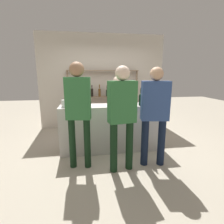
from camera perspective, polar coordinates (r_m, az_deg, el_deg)
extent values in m
plane|color=#B2A893|center=(3.98, 0.00, -11.97)|extent=(16.00, 16.00, 0.00)
cube|color=#B7B2AD|center=(3.80, 0.00, -5.13)|extent=(2.18, 0.52, 0.99)
cube|color=beige|center=(5.47, -3.11, 9.85)|extent=(3.78, 0.12, 2.80)
cylinder|color=#897056|center=(5.33, -14.00, 3.74)|extent=(0.05, 0.05, 1.74)
cylinder|color=#897056|center=(5.55, 7.88, 4.32)|extent=(0.05, 0.05, 1.74)
cube|color=#897056|center=(5.29, -2.94, 13.39)|extent=(2.12, 0.18, 0.02)
cube|color=#897056|center=(5.33, -2.85, 5.04)|extent=(2.12, 0.18, 0.02)
cylinder|color=#0F1956|center=(5.29, -11.43, 5.95)|extent=(0.07, 0.07, 0.20)
cone|color=#0F1956|center=(5.28, -11.49, 7.18)|extent=(0.07, 0.07, 0.03)
cylinder|color=#0F1956|center=(5.28, -11.51, 7.77)|extent=(0.03, 0.03, 0.08)
cylinder|color=black|center=(5.27, -11.53, 8.26)|extent=(0.03, 0.03, 0.01)
cylinder|color=black|center=(5.29, -8.98, 6.16)|extent=(0.07, 0.07, 0.22)
cone|color=black|center=(5.28, -9.03, 7.52)|extent=(0.07, 0.07, 0.03)
cylinder|color=black|center=(5.27, -9.05, 8.18)|extent=(0.03, 0.03, 0.09)
cylinder|color=#232328|center=(5.27, -9.07, 8.74)|extent=(0.03, 0.03, 0.01)
cylinder|color=black|center=(5.29, -6.53, 6.26)|extent=(0.07, 0.07, 0.23)
cone|color=black|center=(5.28, -6.56, 7.64)|extent=(0.07, 0.07, 0.03)
cylinder|color=black|center=(5.28, -6.58, 8.21)|extent=(0.03, 0.03, 0.07)
cylinder|color=#232328|center=(5.27, -6.59, 8.68)|extent=(0.03, 0.03, 0.01)
cylinder|color=brown|center=(5.31, -4.08, 6.28)|extent=(0.07, 0.07, 0.22)
cone|color=brown|center=(5.30, -4.10, 7.62)|extent=(0.07, 0.07, 0.03)
cylinder|color=brown|center=(5.29, -4.11, 8.33)|extent=(0.03, 0.03, 0.10)
cylinder|color=gold|center=(5.29, -4.12, 8.92)|extent=(0.03, 0.03, 0.01)
cylinder|color=black|center=(5.33, -1.65, 6.19)|extent=(0.07, 0.07, 0.19)
cone|color=black|center=(5.32, -1.66, 7.38)|extent=(0.07, 0.07, 0.03)
cylinder|color=black|center=(5.32, -1.66, 7.95)|extent=(0.03, 0.03, 0.08)
cylinder|color=maroon|center=(5.31, -1.66, 8.43)|extent=(0.03, 0.03, 0.01)
cylinder|color=black|center=(5.37, 0.75, 6.28)|extent=(0.08, 0.08, 0.20)
cone|color=black|center=(5.35, 0.76, 7.52)|extent=(0.08, 0.08, 0.03)
cylinder|color=black|center=(5.35, 0.76, 8.21)|extent=(0.03, 0.03, 0.09)
cylinder|color=gold|center=(5.35, 0.76, 8.77)|extent=(0.03, 0.03, 0.01)
cylinder|color=silver|center=(5.41, 3.12, 6.47)|extent=(0.07, 0.07, 0.23)
cone|color=silver|center=(5.40, 3.14, 7.85)|extent=(0.07, 0.07, 0.03)
cylinder|color=silver|center=(5.39, 3.15, 8.42)|extent=(0.03, 0.03, 0.08)
cylinder|color=gold|center=(5.39, 3.15, 8.89)|extent=(0.03, 0.03, 0.01)
cylinder|color=black|center=(5.46, 5.45, 6.29)|extent=(0.07, 0.07, 0.19)
cone|color=black|center=(5.45, 5.47, 7.47)|extent=(0.07, 0.07, 0.03)
cylinder|color=black|center=(5.45, 5.49, 8.07)|extent=(0.03, 0.03, 0.08)
cylinder|color=black|center=(5.44, 5.50, 8.55)|extent=(0.03, 0.03, 0.01)
cylinder|color=black|center=(3.66, 9.36, 3.77)|extent=(0.08, 0.08, 0.22)
cone|color=black|center=(3.64, 9.43, 5.74)|extent=(0.08, 0.08, 0.04)
cylinder|color=black|center=(3.64, 9.46, 6.79)|extent=(0.03, 0.03, 0.10)
cylinder|color=black|center=(3.63, 9.49, 7.64)|extent=(0.03, 0.03, 0.01)
cylinder|color=#0F1956|center=(3.63, 7.14, 3.77)|extent=(0.08, 0.08, 0.22)
cone|color=#0F1956|center=(3.62, 7.19, 5.76)|extent=(0.08, 0.08, 0.04)
cylinder|color=#0F1956|center=(3.61, 7.22, 6.70)|extent=(0.03, 0.03, 0.08)
cylinder|color=gold|center=(3.61, 7.24, 7.44)|extent=(0.03, 0.03, 0.01)
cylinder|color=brown|center=(3.74, 1.56, 3.98)|extent=(0.08, 0.08, 0.20)
cone|color=brown|center=(3.72, 1.57, 5.78)|extent=(0.08, 0.08, 0.04)
cylinder|color=brown|center=(3.71, 1.58, 6.78)|extent=(0.03, 0.03, 0.09)
cylinder|color=black|center=(3.71, 1.58, 7.60)|extent=(0.03, 0.03, 0.01)
cylinder|color=black|center=(3.93, 12.37, 4.40)|extent=(0.07, 0.07, 0.24)
cone|color=black|center=(3.92, 12.46, 6.38)|extent=(0.07, 0.07, 0.03)
cylinder|color=black|center=(3.91, 12.51, 7.33)|extent=(0.03, 0.03, 0.10)
cylinder|color=#232328|center=(3.91, 12.55, 8.13)|extent=(0.03, 0.03, 0.01)
cylinder|color=brown|center=(3.61, 3.82, 3.97)|extent=(0.07, 0.07, 0.24)
cone|color=brown|center=(3.59, 3.85, 6.13)|extent=(0.07, 0.07, 0.03)
cylinder|color=brown|center=(3.59, 3.86, 6.96)|extent=(0.03, 0.03, 0.07)
cylinder|color=black|center=(3.58, 3.87, 7.62)|extent=(0.03, 0.03, 0.01)
cylinder|color=silver|center=(3.78, 4.33, 2.54)|extent=(0.06, 0.06, 0.00)
cylinder|color=silver|center=(3.78, 4.34, 3.10)|extent=(0.01, 0.01, 0.07)
cone|color=silver|center=(3.77, 4.36, 4.15)|extent=(0.07, 0.07, 0.07)
cylinder|color=silver|center=(3.58, -15.18, 2.71)|extent=(0.13, 0.13, 0.14)
sphere|color=tan|center=(3.58, -14.78, 2.61)|extent=(0.02, 0.02, 0.02)
sphere|color=tan|center=(3.58, -15.49, 2.52)|extent=(0.02, 0.02, 0.02)
sphere|color=tan|center=(3.60, -15.72, 1.92)|extent=(0.02, 0.02, 0.02)
sphere|color=tan|center=(3.60, -14.71, 2.75)|extent=(0.02, 0.02, 0.02)
sphere|color=tan|center=(3.62, -14.77, 2.44)|extent=(0.02, 0.02, 0.02)
cylinder|color=black|center=(3.08, 5.68, -10.84)|extent=(0.13, 0.13, 0.86)
cylinder|color=black|center=(2.98, 0.55, -11.59)|extent=(0.13, 0.13, 0.86)
cube|color=#2D6B38|center=(2.81, 3.35, 3.25)|extent=(0.48, 0.27, 0.68)
sphere|color=beige|center=(2.78, 3.47, 12.56)|extent=(0.23, 0.23, 0.23)
cylinder|color=black|center=(3.14, -8.06, -10.15)|extent=(0.11, 0.11, 0.89)
cylinder|color=black|center=(3.19, -12.81, -10.01)|extent=(0.11, 0.11, 0.89)
cube|color=#2D6B38|center=(2.95, -11.06, 4.33)|extent=(0.43, 0.24, 0.70)
sphere|color=#936B4C|center=(2.93, -11.45, 13.50)|extent=(0.24, 0.24, 0.24)
cylinder|color=#121C33|center=(3.32, 15.79, -9.57)|extent=(0.13, 0.13, 0.85)
cylinder|color=#121C33|center=(3.25, 10.62, -9.77)|extent=(0.13, 0.13, 0.85)
cube|color=navy|center=(3.09, 13.93, 3.55)|extent=(0.50, 0.28, 0.67)
sphere|color=tan|center=(3.05, 14.38, 11.95)|extent=(0.23, 0.23, 0.23)
cylinder|color=black|center=(4.62, -0.31, -3.42)|extent=(0.14, 0.14, 0.76)
cylinder|color=black|center=(4.58, 3.51, -3.59)|extent=(0.14, 0.14, 0.76)
cube|color=maroon|center=(4.46, 1.64, 4.96)|extent=(0.52, 0.35, 0.60)
sphere|color=beige|center=(4.43, 1.68, 10.16)|extent=(0.21, 0.21, 0.21)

